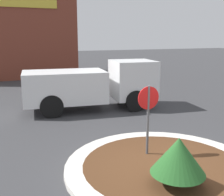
% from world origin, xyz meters
% --- Properties ---
extents(ground_plane, '(120.00, 120.00, 0.00)m').
position_xyz_m(ground_plane, '(0.00, 0.00, 0.00)').
color(ground_plane, '#38383A').
extents(traffic_island, '(5.14, 5.14, 0.15)m').
position_xyz_m(traffic_island, '(0.00, 0.00, 0.07)').
color(traffic_island, beige).
rests_on(traffic_island, ground_plane).
extents(stop_sign, '(0.64, 0.07, 2.11)m').
position_xyz_m(stop_sign, '(-0.04, 0.78, 1.44)').
color(stop_sign, '#4C4C51').
rests_on(stop_sign, ground_plane).
extents(island_shrub, '(1.22, 1.22, 1.12)m').
position_xyz_m(island_shrub, '(-0.31, -0.99, 0.86)').
color(island_shrub, brown).
rests_on(island_shrub, traffic_island).
extents(utility_truck, '(6.36, 2.89, 2.27)m').
position_xyz_m(utility_truck, '(0.45, 6.64, 1.20)').
color(utility_truck, white).
rests_on(utility_truck, ground_plane).
extents(storefront_building, '(11.12, 6.07, 6.82)m').
position_xyz_m(storefront_building, '(-2.50, 20.45, 3.41)').
color(storefront_building, brown).
rests_on(storefront_building, ground_plane).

